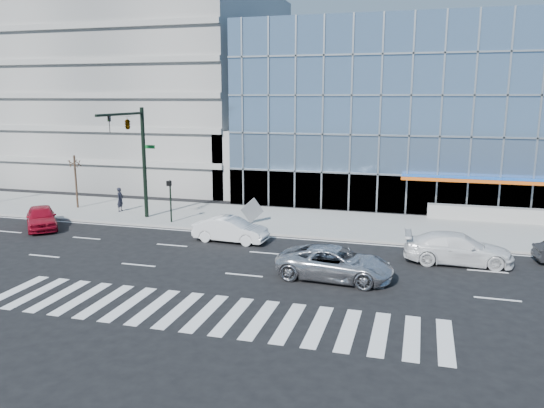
{
  "coord_description": "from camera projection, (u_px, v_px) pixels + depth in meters",
  "views": [
    {
      "loc": [
        8.37,
        -28.3,
        8.92
      ],
      "look_at": [
        -0.49,
        3.0,
        2.29
      ],
      "focal_mm": 35.0,
      "sensor_mm": 36.0,
      "label": 1
    }
  ],
  "objects": [
    {
      "name": "ground",
      "position": [
        266.0,
        253.0,
        30.7
      ],
      "size": [
        160.0,
        160.0,
        0.0
      ],
      "primitive_type": "plane",
      "color": "black",
      "rests_on": "ground"
    },
    {
      "name": "sidewalk",
      "position": [
        297.0,
        221.0,
        38.23
      ],
      "size": [
        120.0,
        8.0,
        0.15
      ],
      "primitive_type": "cube",
      "color": "gray",
      "rests_on": "ground"
    },
    {
      "name": "theatre_building",
      "position": [
        486.0,
        112.0,
        49.98
      ],
      "size": [
        42.0,
        26.0,
        15.0
      ],
      "primitive_type": "cube",
      "color": "#6584A8",
      "rests_on": "ground"
    },
    {
      "name": "parking_garage",
      "position": [
        159.0,
        86.0,
        58.56
      ],
      "size": [
        24.0,
        24.0,
        20.0
      ],
      "primitive_type": "cube",
      "color": "gray",
      "rests_on": "ground"
    },
    {
      "name": "ramp_block",
      "position": [
        259.0,
        162.0,
        48.67
      ],
      "size": [
        6.0,
        8.0,
        6.0
      ],
      "primitive_type": "cube",
      "color": "gray",
      "rests_on": "ground"
    },
    {
      "name": "tower_backdrop",
      "position": [
        218.0,
        15.0,
        99.91
      ],
      "size": [
        14.0,
        14.0,
        48.0
      ],
      "primitive_type": "cube",
      "color": "gray",
      "rests_on": "ground"
    },
    {
      "name": "traffic_signal",
      "position": [
        133.0,
        137.0,
        36.71
      ],
      "size": [
        1.14,
        5.74,
        8.0
      ],
      "color": "black",
      "rests_on": "sidewalk"
    },
    {
      "name": "ped_signal_post",
      "position": [
        170.0,
        195.0,
        37.2
      ],
      "size": [
        0.3,
        0.33,
        3.0
      ],
      "color": "black",
      "rests_on": "sidewalk"
    },
    {
      "name": "street_tree_near",
      "position": [
        75.0,
        163.0,
        41.82
      ],
      "size": [
        1.1,
        1.1,
        4.23
      ],
      "color": "#332319",
      "rests_on": "sidewalk"
    },
    {
      "name": "silver_suv",
      "position": [
        335.0,
        263.0,
        26.25
      ],
      "size": [
        5.93,
        3.05,
        1.6
      ],
      "primitive_type": "imported",
      "rotation": [
        0.0,
        0.0,
        1.5
      ],
      "color": "silver",
      "rests_on": "ground"
    },
    {
      "name": "white_suv",
      "position": [
        458.0,
        248.0,
        28.7
      ],
      "size": [
        5.8,
        2.57,
        1.65
      ],
      "primitive_type": "imported",
      "rotation": [
        0.0,
        0.0,
        1.62
      ],
      "color": "white",
      "rests_on": "ground"
    },
    {
      "name": "white_sedan",
      "position": [
        231.0,
        230.0,
        33.0
      ],
      "size": [
        4.76,
        1.92,
        1.54
      ],
      "primitive_type": "imported",
      "rotation": [
        0.0,
        0.0,
        1.51
      ],
      "color": "silver",
      "rests_on": "ground"
    },
    {
      "name": "red_sedan",
      "position": [
        41.0,
        217.0,
        36.24
      ],
      "size": [
        4.44,
        4.71,
        1.58
      ],
      "primitive_type": "imported",
      "rotation": [
        0.0,
        0.0,
        0.72
      ],
      "color": "maroon",
      "rests_on": "ground"
    },
    {
      "name": "pedestrian",
      "position": [
        120.0,
        199.0,
        41.0
      ],
      "size": [
        0.47,
        0.7,
        1.86
      ],
      "primitive_type": "imported",
      "rotation": [
        0.0,
        0.0,
        1.61
      ],
      "color": "black",
      "rests_on": "sidewalk"
    },
    {
      "name": "tilted_panel",
      "position": [
        252.0,
        211.0,
        37.14
      ],
      "size": [
        1.33,
        1.32,
        1.81
      ],
      "primitive_type": "cube",
      "rotation": [
        0.0,
        0.95,
        0.78
      ],
      "color": "gray",
      "rests_on": "sidewalk"
    }
  ]
}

